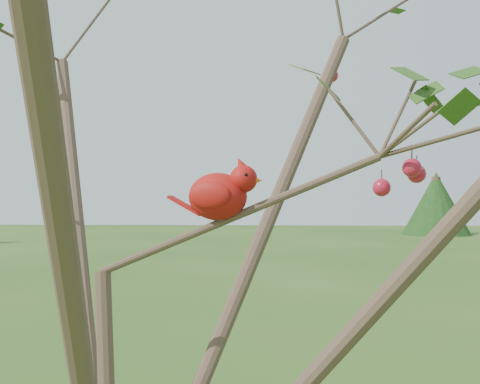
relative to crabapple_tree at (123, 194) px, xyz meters
The scene contains 3 objects.
crabapple_tree is the anchor object (origin of this frame).
cardinal 0.22m from the crabapple_tree, 28.18° to the left, with size 0.21×0.13×0.15m.
distant_trees 25.88m from the crabapple_tree, 91.29° to the left, with size 41.33×13.20×3.29m.
Camera 1 is at (0.32, -1.22, 2.12)m, focal length 45.00 mm.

